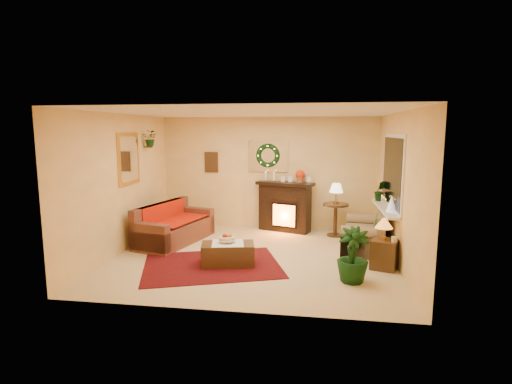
# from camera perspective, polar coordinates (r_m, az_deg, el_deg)

# --- Properties ---
(floor) EXTENTS (5.00, 5.00, 0.00)m
(floor) POSITION_cam_1_polar(r_m,az_deg,el_deg) (7.40, -0.41, -9.25)
(floor) COLOR beige
(floor) RESTS_ON ground
(ceiling) EXTENTS (5.00, 5.00, 0.00)m
(ceiling) POSITION_cam_1_polar(r_m,az_deg,el_deg) (7.05, -0.43, 11.30)
(ceiling) COLOR white
(ceiling) RESTS_ON ground
(wall_back) EXTENTS (5.00, 5.00, 0.00)m
(wall_back) POSITION_cam_1_polar(r_m,az_deg,el_deg) (9.32, 1.73, 2.66)
(wall_back) COLOR #EFD88C
(wall_back) RESTS_ON ground
(wall_front) EXTENTS (5.00, 5.00, 0.00)m
(wall_front) POSITION_cam_1_polar(r_m,az_deg,el_deg) (4.93, -4.48, -2.81)
(wall_front) COLOR #EFD88C
(wall_front) RESTS_ON ground
(wall_left) EXTENTS (4.50, 4.50, 0.00)m
(wall_left) POSITION_cam_1_polar(r_m,az_deg,el_deg) (7.89, -18.67, 1.10)
(wall_left) COLOR #EFD88C
(wall_left) RESTS_ON ground
(wall_right) EXTENTS (4.50, 4.50, 0.00)m
(wall_right) POSITION_cam_1_polar(r_m,az_deg,el_deg) (7.16, 19.75, 0.32)
(wall_right) COLOR #EFD88C
(wall_right) RESTS_ON ground
(area_rug) EXTENTS (2.71, 2.36, 0.01)m
(area_rug) POSITION_cam_1_polar(r_m,az_deg,el_deg) (6.98, -6.30, -10.36)
(area_rug) COLOR #541113
(area_rug) RESTS_ON floor
(sofa) EXTENTS (1.26, 2.01, 0.80)m
(sofa) POSITION_cam_1_polar(r_m,az_deg,el_deg) (8.42, -11.50, -4.17)
(sofa) COLOR brown
(sofa) RESTS_ON floor
(red_throw) EXTENTS (0.87, 1.42, 0.02)m
(red_throw) POSITION_cam_1_polar(r_m,az_deg,el_deg) (8.53, -11.52, -3.83)
(red_throw) COLOR #B2181B
(red_throw) RESTS_ON sofa
(fireplace) EXTENTS (1.22, 0.72, 1.06)m
(fireplace) POSITION_cam_1_polar(r_m,az_deg,el_deg) (9.18, 4.14, -2.18)
(fireplace) COLOR black
(fireplace) RESTS_ON floor
(poinsettia) EXTENTS (0.22, 0.22, 0.22)m
(poinsettia) POSITION_cam_1_polar(r_m,az_deg,el_deg) (9.07, 6.34, 2.44)
(poinsettia) COLOR red
(poinsettia) RESTS_ON fireplace
(mantel_candle_a) EXTENTS (0.06, 0.06, 0.17)m
(mantel_candle_a) POSITION_cam_1_polar(r_m,az_deg,el_deg) (9.13, 1.40, 2.29)
(mantel_candle_a) COLOR beige
(mantel_candle_a) RESTS_ON fireplace
(mantel_candle_b) EXTENTS (0.06, 0.06, 0.17)m
(mantel_candle_b) POSITION_cam_1_polar(r_m,az_deg,el_deg) (9.06, 2.62, 2.23)
(mantel_candle_b) COLOR silver
(mantel_candle_b) RESTS_ON fireplace
(mantel_mirror) EXTENTS (0.92, 0.02, 0.72)m
(mantel_mirror) POSITION_cam_1_polar(r_m,az_deg,el_deg) (9.27, 1.73, 5.11)
(mantel_mirror) COLOR white
(mantel_mirror) RESTS_ON wall_back
(wreath) EXTENTS (0.55, 0.11, 0.55)m
(wreath) POSITION_cam_1_polar(r_m,az_deg,el_deg) (9.23, 1.70, 5.22)
(wreath) COLOR #194719
(wreath) RESTS_ON wall_back
(wall_art) EXTENTS (0.32, 0.03, 0.48)m
(wall_art) POSITION_cam_1_polar(r_m,az_deg,el_deg) (9.53, -6.38, 4.26)
(wall_art) COLOR #381E11
(wall_art) RESTS_ON wall_back
(gold_mirror) EXTENTS (0.03, 0.84, 1.00)m
(gold_mirror) POSITION_cam_1_polar(r_m,az_deg,el_deg) (8.10, -17.73, 4.54)
(gold_mirror) COLOR gold
(gold_mirror) RESTS_ON wall_left
(hanging_plant) EXTENTS (0.33, 0.28, 0.36)m
(hanging_plant) POSITION_cam_1_polar(r_m,az_deg,el_deg) (8.71, -14.79, 6.38)
(hanging_plant) COLOR #194719
(hanging_plant) RESTS_ON wall_left
(loveseat) EXTENTS (0.98, 1.44, 0.77)m
(loveseat) POSITION_cam_1_polar(r_m,az_deg,el_deg) (8.03, 15.24, -5.00)
(loveseat) COLOR #7C6C4F
(loveseat) RESTS_ON floor
(window_frame) EXTENTS (0.03, 1.86, 1.36)m
(window_frame) POSITION_cam_1_polar(r_m,az_deg,el_deg) (7.67, 18.95, 2.76)
(window_frame) COLOR white
(window_frame) RESTS_ON wall_right
(window_glass) EXTENTS (0.02, 1.70, 1.22)m
(window_glass) POSITION_cam_1_polar(r_m,az_deg,el_deg) (7.66, 18.84, 2.77)
(window_glass) COLOR black
(window_glass) RESTS_ON wall_right
(window_sill) EXTENTS (0.22, 1.86, 0.04)m
(window_sill) POSITION_cam_1_polar(r_m,az_deg,el_deg) (7.74, 17.94, -2.22)
(window_sill) COLOR white
(window_sill) RESTS_ON wall_right
(mini_tree) EXTENTS (0.18, 0.18, 0.27)m
(mini_tree) POSITION_cam_1_polar(r_m,az_deg,el_deg) (7.27, 18.80, -1.60)
(mini_tree) COLOR white
(mini_tree) RESTS_ON window_sill
(sill_plant) EXTENTS (0.30, 0.24, 0.54)m
(sill_plant) POSITION_cam_1_polar(r_m,az_deg,el_deg) (8.36, 17.31, 0.08)
(sill_plant) COLOR #174319
(sill_plant) RESTS_ON window_sill
(side_table_round) EXTENTS (0.71, 0.71, 0.72)m
(side_table_round) POSITION_cam_1_polar(r_m,az_deg,el_deg) (8.91, 11.27, -4.14)
(side_table_round) COLOR #43271C
(side_table_round) RESTS_ON floor
(lamp_cream) EXTENTS (0.29, 0.29, 0.45)m
(lamp_cream) POSITION_cam_1_polar(r_m,az_deg,el_deg) (8.83, 11.36, -0.60)
(lamp_cream) COLOR #FFEEBC
(lamp_cream) RESTS_ON side_table_round
(end_table_square) EXTENTS (0.51, 0.51, 0.49)m
(end_table_square) POSITION_cam_1_polar(r_m,az_deg,el_deg) (7.06, 17.84, -8.28)
(end_table_square) COLOR black
(end_table_square) RESTS_ON floor
(lamp_tiffany) EXTENTS (0.29, 0.29, 0.43)m
(lamp_tiffany) POSITION_cam_1_polar(r_m,az_deg,el_deg) (6.92, 17.81, -4.54)
(lamp_tiffany) COLOR orange
(lamp_tiffany) RESTS_ON end_table_square
(coffee_table) EXTENTS (0.97, 0.67, 0.37)m
(coffee_table) POSITION_cam_1_polar(r_m,az_deg,el_deg) (6.94, -4.04, -8.67)
(coffee_table) COLOR #3C2314
(coffee_table) RESTS_ON floor
(fruit_bowl) EXTENTS (0.28, 0.28, 0.07)m
(fruit_bowl) POSITION_cam_1_polar(r_m,az_deg,el_deg) (6.92, -4.16, -6.67)
(fruit_bowl) COLOR beige
(fruit_bowl) RESTS_ON coffee_table
(floor_palm) EXTENTS (1.46, 1.46, 2.52)m
(floor_palm) POSITION_cam_1_polar(r_m,az_deg,el_deg) (6.27, 13.65, -8.52)
(floor_palm) COLOR #204D1E
(floor_palm) RESTS_ON floor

